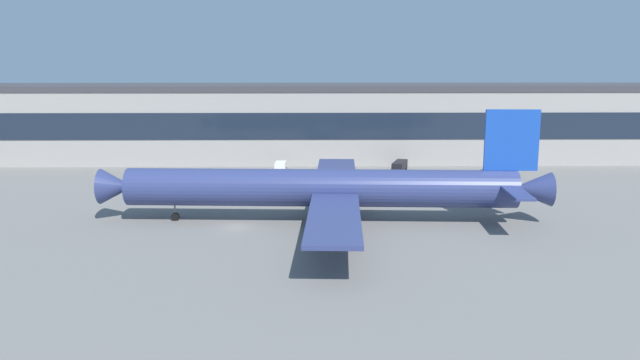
{
  "coord_description": "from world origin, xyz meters",
  "views": [
    {
      "loc": [
        9.85,
        -83.21,
        22.46
      ],
      "look_at": [
        11.1,
        6.49,
        5.0
      ],
      "focal_mm": 36.57,
      "sensor_mm": 36.0,
      "label": 1
    }
  ],
  "objects": [
    {
      "name": "belt_loader",
      "position": [
        26.97,
        40.67,
        1.15
      ],
      "size": [
        3.88,
        6.7,
        1.95
      ],
      "color": "black",
      "rests_on": "ground_plane"
    },
    {
      "name": "ground_plane",
      "position": [
        0.0,
        0.0,
        0.0
      ],
      "size": [
        600.0,
        600.0,
        0.0
      ],
      "primitive_type": "plane",
      "color": "slate"
    },
    {
      "name": "baggage_tug",
      "position": [
        3.94,
        41.07,
        1.09
      ],
      "size": [
        2.27,
        3.7,
        1.85
      ],
      "color": "white",
      "rests_on": "ground_plane"
    },
    {
      "name": "terminal_building",
      "position": [
        0.0,
        54.66,
        8.06
      ],
      "size": [
        197.76,
        16.57,
        16.07
      ],
      "color": "#9E9993",
      "rests_on": "ground_plane"
    },
    {
      "name": "airliner",
      "position": [
        12.03,
        2.45,
        4.69
      ],
      "size": [
        60.79,
        52.35,
        15.3
      ],
      "color": "navy",
      "rests_on": "ground_plane"
    }
  ]
}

